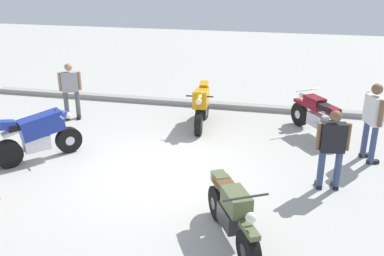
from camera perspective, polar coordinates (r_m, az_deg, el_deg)
The scene contains 9 objects.
ground_plane at distance 9.19m, azimuth -4.18°, elevation -5.87°, with size 40.00×40.00×0.00m, color #ADAAA3.
curb_edge at distance 13.31m, azimuth 1.50°, elevation 3.20°, with size 14.00×0.30×0.15m, color gray.
motorcycle_blue_sportbike at distance 10.13m, azimuth -19.57°, elevation -0.79°, with size 1.44×1.59×1.14m.
motorcycle_maroon_cruiser at distance 11.37m, azimuth 16.14°, elevation 1.56°, with size 1.27×1.80×1.09m.
motorcycle_olive_vintage at distance 6.91m, azimuth 5.30°, elevation -11.14°, with size 1.08×1.79×1.07m.
motorcycle_orange_sportbike at distance 11.53m, azimuth 1.26°, elevation 3.08°, with size 0.70×1.96×1.14m.
person_in_black_shirt at distance 8.58m, azimuth 17.97°, elevation -2.25°, with size 0.64×0.36×1.61m.
person_in_white_shirt at distance 10.11m, azimuth 22.72°, elevation 1.33°, with size 0.44×0.66×1.77m.
person_in_gray_shirt at distance 12.49m, azimuth -15.72°, elevation 5.10°, with size 0.60×0.45×1.58m.
Camera 1 is at (2.45, -7.82, 4.16)m, focal length 40.49 mm.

